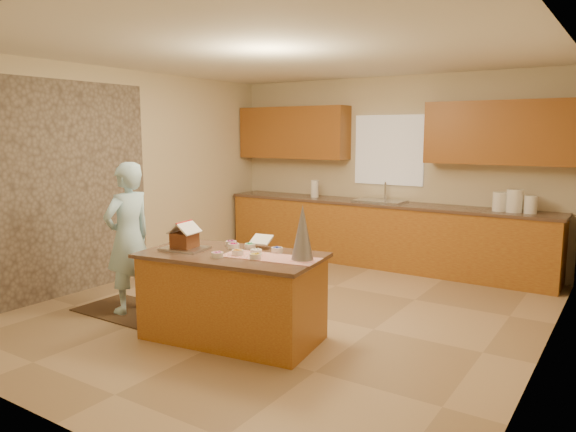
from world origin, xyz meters
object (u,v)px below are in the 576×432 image
at_px(gingerbread_house, 184,238).
at_px(island_base, 232,298).
at_px(tinsel_tree, 302,232).
at_px(boy, 128,238).

bearing_deg(gingerbread_house, island_base, 13.28).
relative_size(tinsel_tree, boy, 0.30).
distance_m(island_base, tinsel_tree, 0.96).
bearing_deg(tinsel_tree, boy, -176.24).
bearing_deg(boy, tinsel_tree, 95.03).
relative_size(island_base, tinsel_tree, 3.27).
distance_m(tinsel_tree, gingerbread_house, 1.18).
distance_m(island_base, gingerbread_house, 0.72).
relative_size(island_base, boy, 1.00).
bearing_deg(gingerbread_house, tinsel_tree, 12.38).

